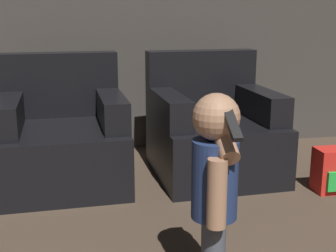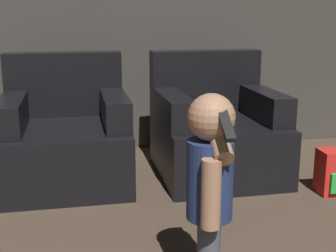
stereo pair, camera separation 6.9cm
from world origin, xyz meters
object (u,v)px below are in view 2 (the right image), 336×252
Objects in this scene: toy_backpack at (336,172)px; person_toddler at (210,180)px; armchair_right at (216,132)px; armchair_left at (66,138)px.

person_toddler is at bearing -138.41° from toy_backpack.
armchair_right is at bearing 142.81° from toy_backpack.
person_toddler is (-0.39, -1.43, 0.19)m from armchair_right.
armchair_left reaches higher than person_toddler.
armchair_left is 1.04m from armchair_right.
armchair_right is at bearing -2.72° from armchair_left.
armchair_left is at bearing 163.58° from toy_backpack.
person_toddler reaches higher than toy_backpack.
person_toddler is at bearing -108.51° from armchair_right.
armchair_left is at bearing -144.26° from person_toddler.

